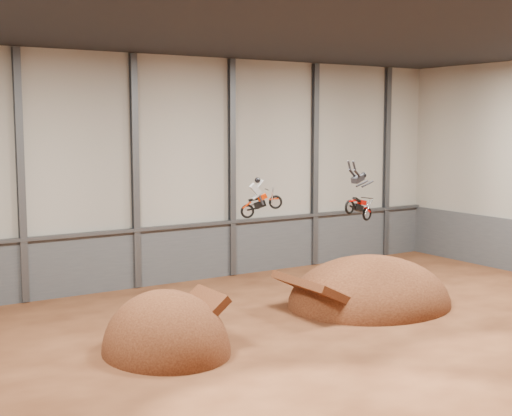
% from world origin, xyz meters
% --- Properties ---
extents(floor, '(40.00, 40.00, 0.00)m').
position_xyz_m(floor, '(0.00, 0.00, 0.00)').
color(floor, '#492413').
rests_on(floor, ground).
extents(back_wall, '(40.00, 0.10, 14.00)m').
position_xyz_m(back_wall, '(0.00, 15.00, 7.00)').
color(back_wall, '#A69F93').
rests_on(back_wall, ground).
extents(ceiling, '(40.00, 40.00, 0.00)m').
position_xyz_m(ceiling, '(0.00, 0.00, 14.00)').
color(ceiling, black).
rests_on(ceiling, back_wall).
extents(lower_band_back, '(39.80, 0.18, 3.50)m').
position_xyz_m(lower_band_back, '(0.00, 14.90, 1.75)').
color(lower_band_back, '#4B4E52').
rests_on(lower_band_back, ground).
extents(steel_rail, '(39.80, 0.35, 0.20)m').
position_xyz_m(steel_rail, '(0.00, 14.75, 3.55)').
color(steel_rail, '#47494F').
rests_on(steel_rail, lower_band_back).
extents(steel_column_1, '(0.40, 0.36, 13.90)m').
position_xyz_m(steel_column_1, '(-10.00, 14.80, 7.00)').
color(steel_column_1, '#47494F').
rests_on(steel_column_1, ground).
extents(steel_column_2, '(0.40, 0.36, 13.90)m').
position_xyz_m(steel_column_2, '(-3.33, 14.80, 7.00)').
color(steel_column_2, '#47494F').
rests_on(steel_column_2, ground).
extents(steel_column_3, '(0.40, 0.36, 13.90)m').
position_xyz_m(steel_column_3, '(3.33, 14.80, 7.00)').
color(steel_column_3, '#47494F').
rests_on(steel_column_3, ground).
extents(steel_column_4, '(0.40, 0.36, 13.90)m').
position_xyz_m(steel_column_4, '(10.00, 14.80, 7.00)').
color(steel_column_4, '#47494F').
rests_on(steel_column_4, ground).
extents(steel_column_5, '(0.40, 0.36, 13.90)m').
position_xyz_m(steel_column_5, '(16.67, 14.80, 7.00)').
color(steel_column_5, '#47494F').
rests_on(steel_column_5, ground).
extents(takeoff_ramp, '(5.44, 6.27, 5.44)m').
position_xyz_m(takeoff_ramp, '(-7.10, 2.74, 0.00)').
color(takeoff_ramp, '#401D10').
rests_on(takeoff_ramp, ground).
extents(landing_ramp, '(9.32, 8.24, 5.38)m').
position_xyz_m(landing_ramp, '(5.84, 4.22, 0.00)').
color(landing_ramp, '#401D10').
rests_on(landing_ramp, ground).
extents(fmx_rider_a, '(2.67, 1.62, 2.42)m').
position_xyz_m(fmx_rider_a, '(-1.38, 3.79, 6.55)').
color(fmx_rider_a, red).
extents(fmx_rider_b, '(3.68, 1.63, 3.31)m').
position_xyz_m(fmx_rider_b, '(3.16, 2.24, 6.52)').
color(fmx_rider_b, '#C90600').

